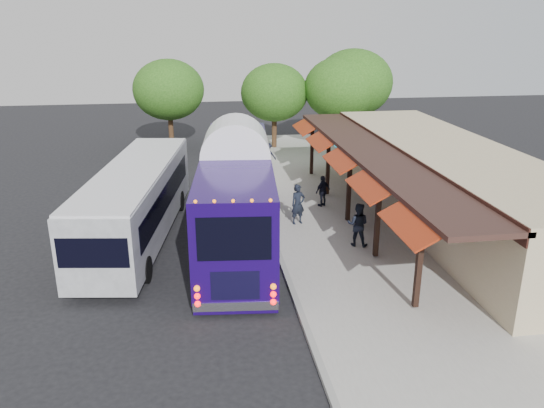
{
  "coord_description": "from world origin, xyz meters",
  "views": [
    {
      "loc": [
        -3.01,
        -18.42,
        9.03
      ],
      "look_at": [
        -0.04,
        2.24,
        1.8
      ],
      "focal_mm": 35.0,
      "sensor_mm": 36.0,
      "label": 1
    }
  ],
  "objects_px": {
    "ped_c": "(323,191)",
    "sign_board": "(357,214)",
    "city_bus": "(137,200)",
    "ped_d": "(268,155)",
    "ped_a": "(298,204)",
    "ped_b": "(358,224)",
    "coach_bus": "(237,190)"
  },
  "relations": [
    {
      "from": "coach_bus",
      "to": "ped_a",
      "type": "relative_size",
      "value": 7.14
    },
    {
      "from": "city_bus",
      "to": "ped_b",
      "type": "relative_size",
      "value": 6.6
    },
    {
      "from": "coach_bus",
      "to": "ped_c",
      "type": "bearing_deg",
      "value": 41.83
    },
    {
      "from": "ped_d",
      "to": "sign_board",
      "type": "distance_m",
      "value": 11.15
    },
    {
      "from": "ped_d",
      "to": "sign_board",
      "type": "height_order",
      "value": "ped_d"
    },
    {
      "from": "city_bus",
      "to": "ped_d",
      "type": "xyz_separation_m",
      "value": [
        7.06,
        10.3,
        -0.81
      ]
    },
    {
      "from": "city_bus",
      "to": "ped_a",
      "type": "xyz_separation_m",
      "value": [
        7.11,
        0.38,
        -0.69
      ]
    },
    {
      "from": "city_bus",
      "to": "ped_b",
      "type": "distance_m",
      "value": 9.43
    },
    {
      "from": "ped_b",
      "to": "ped_d",
      "type": "height_order",
      "value": "ped_b"
    },
    {
      "from": "ped_b",
      "to": "coach_bus",
      "type": "bearing_deg",
      "value": 5.46
    },
    {
      "from": "ped_a",
      "to": "ped_b",
      "type": "distance_m",
      "value": 3.45
    },
    {
      "from": "sign_board",
      "to": "ped_c",
      "type": "bearing_deg",
      "value": 115.71
    },
    {
      "from": "coach_bus",
      "to": "ped_d",
      "type": "height_order",
      "value": "coach_bus"
    },
    {
      "from": "ped_a",
      "to": "ped_b",
      "type": "relative_size",
      "value": 1.01
    },
    {
      "from": "city_bus",
      "to": "sign_board",
      "type": "bearing_deg",
      "value": 4.68
    },
    {
      "from": "ped_c",
      "to": "sign_board",
      "type": "xyz_separation_m",
      "value": [
        0.81,
        -3.15,
        -0.13
      ]
    },
    {
      "from": "ped_b",
      "to": "city_bus",
      "type": "bearing_deg",
      "value": 9.15
    },
    {
      "from": "ped_a",
      "to": "ped_c",
      "type": "distance_m",
      "value": 2.81
    },
    {
      "from": "city_bus",
      "to": "ped_c",
      "type": "xyz_separation_m",
      "value": [
        8.81,
        2.61,
        -0.83
      ]
    },
    {
      "from": "ped_a",
      "to": "sign_board",
      "type": "height_order",
      "value": "ped_a"
    },
    {
      "from": "city_bus",
      "to": "ped_d",
      "type": "height_order",
      "value": "city_bus"
    },
    {
      "from": "city_bus",
      "to": "ped_c",
      "type": "relative_size",
      "value": 7.7
    },
    {
      "from": "ped_c",
      "to": "ped_b",
      "type": "bearing_deg",
      "value": 61.89
    },
    {
      "from": "ped_a",
      "to": "ped_b",
      "type": "height_order",
      "value": "ped_a"
    },
    {
      "from": "ped_b",
      "to": "ped_d",
      "type": "relative_size",
      "value": 1.14
    },
    {
      "from": "city_bus",
      "to": "sign_board",
      "type": "distance_m",
      "value": 9.68
    },
    {
      "from": "coach_bus",
      "to": "ped_b",
      "type": "distance_m",
      "value": 5.26
    },
    {
      "from": "ped_c",
      "to": "sign_board",
      "type": "distance_m",
      "value": 3.26
    },
    {
      "from": "ped_c",
      "to": "ped_d",
      "type": "height_order",
      "value": "ped_d"
    },
    {
      "from": "coach_bus",
      "to": "ped_a",
      "type": "distance_m",
      "value": 3.33
    },
    {
      "from": "coach_bus",
      "to": "ped_b",
      "type": "xyz_separation_m",
      "value": [
        4.85,
        -1.65,
        -1.19
      ]
    },
    {
      "from": "city_bus",
      "to": "sign_board",
      "type": "relative_size",
      "value": 12.54
    }
  ]
}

